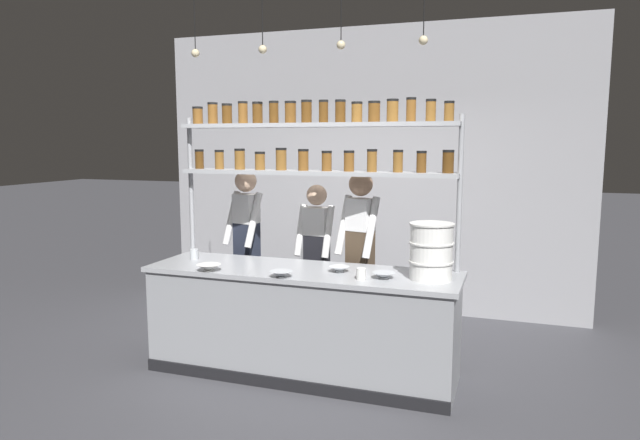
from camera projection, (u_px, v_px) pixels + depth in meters
name	position (u px, v px, depth m)	size (l,w,h in m)	color
ground_plane	(302.00, 373.00, 4.93)	(40.00, 40.00, 0.00)	#3D3D42
back_wall	(366.00, 170.00, 6.74)	(5.06, 0.12, 3.29)	#939399
prep_counter	(302.00, 322.00, 4.87)	(2.66, 0.76, 0.92)	gray
spice_shelf_unit	(314.00, 150.00, 4.98)	(2.54, 0.28, 2.35)	#999BA0
chef_left	(246.00, 242.00, 5.73)	(0.41, 0.34, 1.71)	black
chef_center	(317.00, 254.00, 5.58)	(0.37, 0.29, 1.58)	black
chef_right	(360.00, 251.00, 5.21)	(0.41, 0.34, 1.72)	black
container_stack	(431.00, 251.00, 4.42)	(0.35, 0.35, 0.44)	white
prep_bowl_near_left	(384.00, 276.00, 4.48)	(0.18, 0.18, 0.05)	#B2B7BC
prep_bowl_center_front	(339.00, 269.00, 4.70)	(0.17, 0.17, 0.05)	silver
prep_bowl_center_back	(209.00, 268.00, 4.74)	(0.20, 0.20, 0.06)	silver
prep_bowl_near_right	(281.00, 274.00, 4.52)	(0.18, 0.18, 0.05)	#B2B7BC
serving_cup_front	(194.00, 254.00, 5.21)	(0.08, 0.08, 0.09)	#B2B7BC
serving_cup_by_board	(361.00, 274.00, 4.44)	(0.07, 0.07, 0.09)	silver
pendant_light_row	(301.00, 44.00, 4.55)	(2.01, 0.07, 0.54)	black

